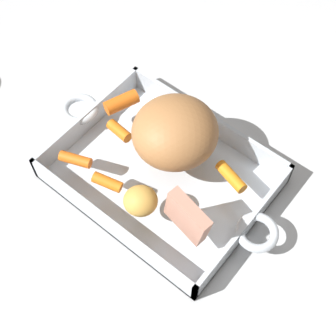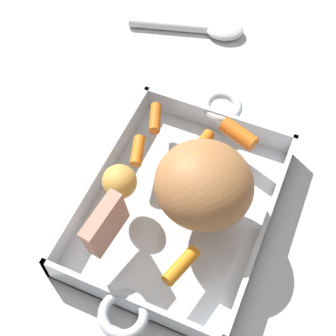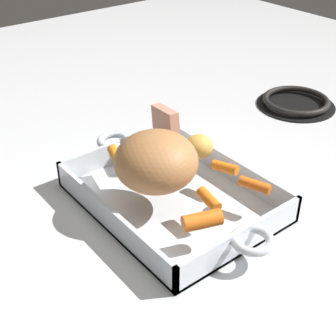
# 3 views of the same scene
# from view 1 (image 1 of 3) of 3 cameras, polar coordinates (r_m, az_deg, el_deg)

# --- Properties ---
(ground_plane) EXTENTS (2.12, 2.12, 0.00)m
(ground_plane) POSITION_cam_1_polar(r_m,az_deg,el_deg) (0.73, -0.73, -1.25)
(ground_plane) COLOR silver
(roasting_dish) EXTENTS (0.39, 0.23, 0.04)m
(roasting_dish) POSITION_cam_1_polar(r_m,az_deg,el_deg) (0.72, -0.74, -0.76)
(roasting_dish) COLOR silver
(roasting_dish) RESTS_ON ground_plane
(pork_roast) EXTENTS (0.16, 0.16, 0.09)m
(pork_roast) POSITION_cam_1_polar(r_m,az_deg,el_deg) (0.67, 0.76, 4.29)
(pork_roast) COLOR #AB7241
(pork_roast) RESTS_ON roasting_dish
(roast_slice_thick) EXTENTS (0.07, 0.03, 0.07)m
(roast_slice_thick) POSITION_cam_1_polar(r_m,az_deg,el_deg) (0.62, 2.27, -5.77)
(roast_slice_thick) COLOR tan
(roast_slice_thick) RESTS_ON roasting_dish
(baby_carrot_center_right) EXTENTS (0.06, 0.03, 0.02)m
(baby_carrot_center_right) POSITION_cam_1_polar(r_m,az_deg,el_deg) (0.68, 7.41, -1.00)
(baby_carrot_center_right) COLOR orange
(baby_carrot_center_right) RESTS_ON roasting_dish
(baby_carrot_northwest) EXTENTS (0.04, 0.02, 0.02)m
(baby_carrot_northwest) POSITION_cam_1_polar(r_m,az_deg,el_deg) (0.71, -5.99, 4.14)
(baby_carrot_northwest) COLOR orange
(baby_carrot_northwest) RESTS_ON roasting_dish
(baby_carrot_center_left) EXTENTS (0.05, 0.03, 0.02)m
(baby_carrot_center_left) POSITION_cam_1_polar(r_m,az_deg,el_deg) (0.70, -10.83, 0.99)
(baby_carrot_center_left) COLOR orange
(baby_carrot_center_left) RESTS_ON roasting_dish
(baby_carrot_southwest) EXTENTS (0.05, 0.03, 0.02)m
(baby_carrot_southwest) POSITION_cam_1_polar(r_m,az_deg,el_deg) (0.67, -7.13, -1.66)
(baby_carrot_southwest) COLOR orange
(baby_carrot_southwest) RESTS_ON roasting_dish
(baby_carrot_southeast) EXTENTS (0.04, 0.06, 0.02)m
(baby_carrot_southeast) POSITION_cam_1_polar(r_m,az_deg,el_deg) (0.74, -5.49, 7.70)
(baby_carrot_southeast) COLOR orange
(baby_carrot_southeast) RESTS_ON roasting_dish
(potato_near_roast) EXTENTS (0.06, 0.06, 0.04)m
(potato_near_roast) POSITION_cam_1_polar(r_m,az_deg,el_deg) (0.64, -3.24, -3.86)
(potato_near_roast) COLOR gold
(potato_near_roast) RESTS_ON roasting_dish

